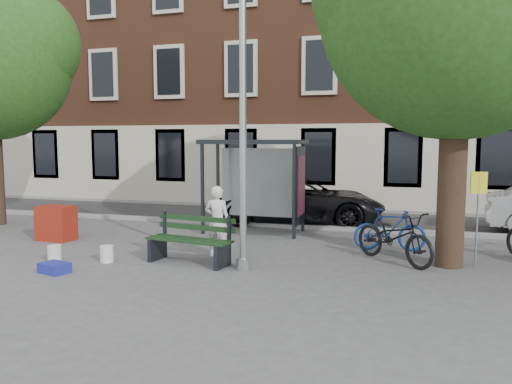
{
  "coord_description": "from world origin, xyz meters",
  "views": [
    {
      "loc": [
        3.06,
        -9.37,
        2.61
      ],
      "look_at": [
        -0.25,
        1.74,
        1.4
      ],
      "focal_mm": 35.0,
      "sensor_mm": 36.0,
      "label": 1
    }
  ],
  "objects_px": {
    "painter": "(217,221)",
    "bike_b": "(390,230)",
    "bike_a": "(394,237)",
    "notice_sign": "(478,198)",
    "car_dark": "(302,200)",
    "lamppost": "(243,131)",
    "bench": "(190,242)",
    "red_stand": "(56,223)",
    "bus_shelter": "(268,165)"
  },
  "relations": [
    {
      "from": "painter",
      "to": "bike_b",
      "type": "xyz_separation_m",
      "value": [
        3.71,
        1.67,
        -0.3
      ]
    },
    {
      "from": "bike_a",
      "to": "notice_sign",
      "type": "bearing_deg",
      "value": -43.07
    },
    {
      "from": "painter",
      "to": "car_dark",
      "type": "bearing_deg",
      "value": -101.15
    },
    {
      "from": "lamppost",
      "to": "bench",
      "type": "relative_size",
      "value": 3.1
    },
    {
      "from": "lamppost",
      "to": "bench",
      "type": "height_order",
      "value": "lamppost"
    },
    {
      "from": "red_stand",
      "to": "bus_shelter",
      "type": "bearing_deg",
      "value": 27.85
    },
    {
      "from": "lamppost",
      "to": "red_stand",
      "type": "distance_m",
      "value": 6.25
    },
    {
      "from": "red_stand",
      "to": "car_dark",
      "type": "bearing_deg",
      "value": 39.06
    },
    {
      "from": "bench",
      "to": "car_dark",
      "type": "height_order",
      "value": "car_dark"
    },
    {
      "from": "painter",
      "to": "notice_sign",
      "type": "height_order",
      "value": "notice_sign"
    },
    {
      "from": "bench",
      "to": "bike_b",
      "type": "height_order",
      "value": "bike_b"
    },
    {
      "from": "bench",
      "to": "bike_b",
      "type": "relative_size",
      "value": 1.18
    },
    {
      "from": "lamppost",
      "to": "bike_b",
      "type": "distance_m",
      "value": 4.47
    },
    {
      "from": "car_dark",
      "to": "bike_b",
      "type": "bearing_deg",
      "value": -147.05
    },
    {
      "from": "bench",
      "to": "lamppost",
      "type": "bearing_deg",
      "value": -1.31
    },
    {
      "from": "painter",
      "to": "bench",
      "type": "xyz_separation_m",
      "value": [
        -0.32,
        -0.78,
        -0.35
      ]
    },
    {
      "from": "bike_b",
      "to": "bench",
      "type": "bearing_deg",
      "value": 115.19
    },
    {
      "from": "bench",
      "to": "bike_a",
      "type": "xyz_separation_m",
      "value": [
        4.15,
        1.29,
        0.11
      ]
    },
    {
      "from": "lamppost",
      "to": "bike_a",
      "type": "bearing_deg",
      "value": 27.66
    },
    {
      "from": "red_stand",
      "to": "painter",
      "type": "bearing_deg",
      "value": -5.6
    },
    {
      "from": "painter",
      "to": "notice_sign",
      "type": "distance_m",
      "value": 5.54
    },
    {
      "from": "bench",
      "to": "notice_sign",
      "type": "xyz_separation_m",
      "value": [
        5.78,
        1.42,
        0.98
      ]
    },
    {
      "from": "car_dark",
      "to": "lamppost",
      "type": "bearing_deg",
      "value": 173.19
    },
    {
      "from": "bike_b",
      "to": "car_dark",
      "type": "xyz_separation_m",
      "value": [
        -2.79,
        3.33,
        0.21
      ]
    },
    {
      "from": "bike_b",
      "to": "notice_sign",
      "type": "relative_size",
      "value": 0.85
    },
    {
      "from": "bench",
      "to": "notice_sign",
      "type": "height_order",
      "value": "notice_sign"
    },
    {
      "from": "bus_shelter",
      "to": "car_dark",
      "type": "distance_m",
      "value": 2.32
    },
    {
      "from": "bike_b",
      "to": "red_stand",
      "type": "xyz_separation_m",
      "value": [
        -8.39,
        -1.21,
        -0.05
      ]
    },
    {
      "from": "red_stand",
      "to": "notice_sign",
      "type": "relative_size",
      "value": 0.46
    },
    {
      "from": "bike_b",
      "to": "car_dark",
      "type": "bearing_deg",
      "value": 33.9
    },
    {
      "from": "painter",
      "to": "bike_a",
      "type": "bearing_deg",
      "value": -173.06
    },
    {
      "from": "bus_shelter",
      "to": "bike_b",
      "type": "height_order",
      "value": "bus_shelter"
    },
    {
      "from": "car_dark",
      "to": "notice_sign",
      "type": "height_order",
      "value": "notice_sign"
    },
    {
      "from": "red_stand",
      "to": "bike_a",
      "type": "bearing_deg",
      "value": 0.39
    },
    {
      "from": "bench",
      "to": "car_dark",
      "type": "xyz_separation_m",
      "value": [
        1.23,
        5.78,
        0.27
      ]
    },
    {
      "from": "bus_shelter",
      "to": "bike_a",
      "type": "height_order",
      "value": "bus_shelter"
    },
    {
      "from": "bench",
      "to": "bike_a",
      "type": "distance_m",
      "value": 4.35
    },
    {
      "from": "bench",
      "to": "red_stand",
      "type": "height_order",
      "value": "bench"
    },
    {
      "from": "painter",
      "to": "bike_b",
      "type": "height_order",
      "value": "painter"
    },
    {
      "from": "painter",
      "to": "car_dark",
      "type": "xyz_separation_m",
      "value": [
        0.92,
        5.0,
        -0.08
      ]
    },
    {
      "from": "painter",
      "to": "red_stand",
      "type": "height_order",
      "value": "painter"
    },
    {
      "from": "lamppost",
      "to": "car_dark",
      "type": "height_order",
      "value": "lamppost"
    },
    {
      "from": "lamppost",
      "to": "car_dark",
      "type": "relative_size",
      "value": 1.19
    },
    {
      "from": "bus_shelter",
      "to": "bench",
      "type": "height_order",
      "value": "bus_shelter"
    },
    {
      "from": "lamppost",
      "to": "notice_sign",
      "type": "height_order",
      "value": "lamppost"
    },
    {
      "from": "bus_shelter",
      "to": "red_stand",
      "type": "xyz_separation_m",
      "value": [
        -5.01,
        -2.65,
        -1.47
      ]
    },
    {
      "from": "lamppost",
      "to": "bike_b",
      "type": "bearing_deg",
      "value": 43.89
    },
    {
      "from": "car_dark",
      "to": "red_stand",
      "type": "bearing_deg",
      "value": 122.06
    },
    {
      "from": "bench",
      "to": "bike_a",
      "type": "height_order",
      "value": "bike_a"
    },
    {
      "from": "bus_shelter",
      "to": "bike_b",
      "type": "distance_m",
      "value": 3.94
    }
  ]
}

